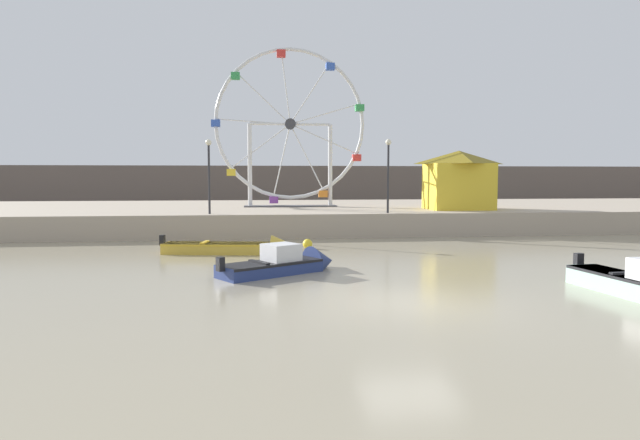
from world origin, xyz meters
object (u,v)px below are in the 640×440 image
motorboat_navy_blue (289,263)px  promenade_lamp_far (209,165)px  mooring_buoy_orange (308,244)px  motorboat_mustard_yellow (243,248)px  promenade_lamp_near (388,165)px  carnival_booth_yellow_awning (458,179)px  ferris_wheel_white_frame (290,127)px

motorboat_navy_blue → promenade_lamp_far: (-3.54, 10.95, 3.54)m
motorboat_navy_blue → mooring_buoy_orange: bearing=45.9°
motorboat_navy_blue → promenade_lamp_far: 12.04m
promenade_lamp_far → motorboat_mustard_yellow: bearing=-73.2°
motorboat_navy_blue → mooring_buoy_orange: (1.20, 5.99, -0.08)m
promenade_lamp_near → promenade_lamp_far: (-9.58, 0.25, -0.04)m
motorboat_navy_blue → carnival_booth_yellow_awning: size_ratio=1.09×
promenade_lamp_far → carnival_booth_yellow_awning: bearing=10.0°
mooring_buoy_orange → motorboat_mustard_yellow: bearing=-157.5°
carnival_booth_yellow_awning → mooring_buoy_orange: size_ratio=9.21×
ferris_wheel_white_frame → mooring_buoy_orange: ferris_wheel_white_frame is taller
ferris_wheel_white_frame → carnival_booth_yellow_awning: 11.28m
ferris_wheel_white_frame → carnival_booth_yellow_awning: (9.91, -4.20, -3.37)m
motorboat_mustard_yellow → promenade_lamp_near: (7.72, 5.91, 3.64)m
ferris_wheel_white_frame → motorboat_navy_blue: bearing=-93.8°
mooring_buoy_orange → carnival_booth_yellow_awning: bearing=37.4°
carnival_booth_yellow_awning → motorboat_navy_blue: bearing=-128.2°
motorboat_navy_blue → carnival_booth_yellow_awning: 17.73m
motorboat_navy_blue → mooring_buoy_orange: motorboat_navy_blue is taller
motorboat_navy_blue → mooring_buoy_orange: size_ratio=10.02×
carnival_booth_yellow_awning → promenade_lamp_near: size_ratio=1.01×
motorboat_mustard_yellow → promenade_lamp_near: size_ratio=1.52×
motorboat_mustard_yellow → ferris_wheel_white_frame: ferris_wheel_white_frame is taller
mooring_buoy_orange → promenade_lamp_near: bearing=44.3°
promenade_lamp_near → promenade_lamp_far: bearing=178.5°
motorboat_navy_blue → ferris_wheel_white_frame: ferris_wheel_white_frame is taller
motorboat_navy_blue → carnival_booth_yellow_awning: (11.09, 13.55, 2.81)m
motorboat_mustard_yellow → promenade_lamp_near: 10.38m
ferris_wheel_white_frame → promenade_lamp_near: bearing=-55.4°
carnival_booth_yellow_awning → motorboat_mustard_yellow: bearing=-144.4°
motorboat_navy_blue → ferris_wheel_white_frame: 18.83m
promenade_lamp_far → ferris_wheel_white_frame: bearing=55.2°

